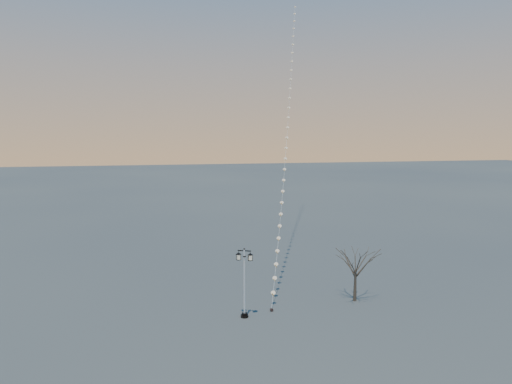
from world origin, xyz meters
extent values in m
plane|color=#444644|center=(0.00, 0.00, 0.00)|extent=(300.00, 300.00, 0.00)
cylinder|color=black|center=(0.48, 0.54, 0.07)|extent=(0.51, 0.51, 0.15)
cylinder|color=black|center=(0.48, 0.54, 0.21)|extent=(0.37, 0.37, 0.13)
cylinder|color=white|center=(0.48, 0.54, 2.43)|extent=(0.12, 0.12, 4.30)
cylinder|color=black|center=(0.48, 0.54, 4.08)|extent=(0.18, 0.18, 0.05)
cube|color=black|center=(0.48, 0.54, 4.44)|extent=(0.82, 0.40, 0.05)
sphere|color=black|center=(0.48, 0.54, 4.55)|extent=(0.13, 0.13, 0.13)
pyramid|color=black|center=(0.13, 0.69, 4.30)|extent=(0.40, 0.40, 0.13)
cube|color=beige|center=(0.13, 0.69, 4.02)|extent=(0.24, 0.24, 0.31)
cube|color=black|center=(0.13, 0.69, 3.85)|extent=(0.27, 0.27, 0.04)
pyramid|color=black|center=(0.83, 0.39, 4.30)|extent=(0.40, 0.40, 0.13)
cube|color=beige|center=(0.83, 0.39, 4.02)|extent=(0.24, 0.24, 0.31)
cube|color=black|center=(0.83, 0.39, 3.85)|extent=(0.27, 0.27, 0.04)
cone|color=#413427|center=(8.74, 1.72, 1.09)|extent=(0.26, 0.26, 2.17)
cylinder|color=black|center=(2.44, 1.11, 0.10)|extent=(0.21, 0.21, 0.21)
cylinder|color=black|center=(2.44, 1.11, 0.13)|extent=(0.03, 0.03, 0.26)
cone|color=orange|center=(8.56, 18.84, 14.76)|extent=(0.08, 0.08, 0.29)
cylinder|color=white|center=(2.44, 1.11, 0.62)|extent=(0.02, 0.02, 0.83)
camera|label=1|loc=(-4.74, -27.14, 11.88)|focal=31.69mm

